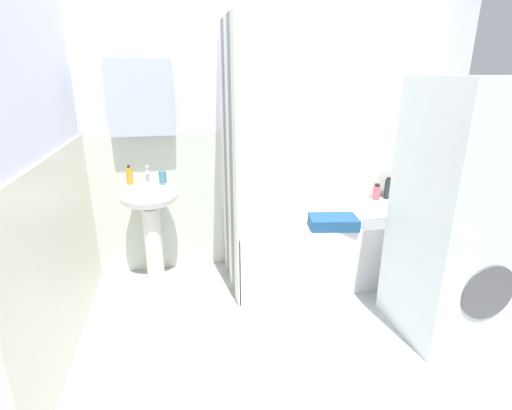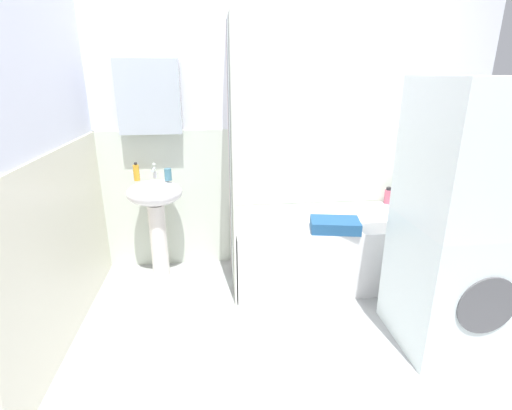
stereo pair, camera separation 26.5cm
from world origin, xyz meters
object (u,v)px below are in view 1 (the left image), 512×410
object	(u,v)px
washer_dryer_stack	(461,214)
sink	(150,211)
soap_dispenser	(129,175)
toothbrush_cup	(163,177)
towel_folded	(333,222)
shampoo_bottle	(388,189)
bathtub	(327,244)
conditioner_bottle	(377,192)

from	to	relation	value
washer_dryer_stack	sink	bearing A→B (deg)	151.57
soap_dispenser	toothbrush_cup	world-z (taller)	soap_dispenser
towel_folded	shampoo_bottle	bearing A→B (deg)	35.75
toothbrush_cup	washer_dryer_stack	bearing A→B (deg)	-30.20
bathtub	washer_dryer_stack	world-z (taller)	washer_dryer_stack
soap_dispenser	shampoo_bottle	world-z (taller)	soap_dispenser
soap_dispenser	conditioner_bottle	size ratio (longest dim) A/B	0.99
toothbrush_cup	conditioner_bottle	distance (m)	1.92
sink	soap_dispenser	size ratio (longest dim) A/B	5.58
sink	conditioner_bottle	size ratio (longest dim) A/B	5.54
bathtub	conditioner_bottle	xyz separation A→B (m)	(0.59, 0.30, 0.34)
sink	bathtub	world-z (taller)	sink
bathtub	towel_folded	distance (m)	0.41
bathtub	towel_folded	bearing A→B (deg)	-105.71
bathtub	toothbrush_cup	bearing A→B (deg)	171.80
soap_dispenser	conditioner_bottle	distance (m)	2.17
soap_dispenser	shampoo_bottle	bearing A→B (deg)	2.38
bathtub	towel_folded	xyz separation A→B (m)	(-0.07, -0.26, 0.31)
toothbrush_cup	bathtub	size ratio (longest dim) A/B	0.06
toothbrush_cup	shampoo_bottle	bearing A→B (deg)	3.26
toothbrush_cup	towel_folded	world-z (taller)	toothbrush_cup
conditioner_bottle	washer_dryer_stack	xyz separation A→B (m)	(-0.09, -1.16, 0.21)
sink	conditioner_bottle	world-z (taller)	sink
sink	toothbrush_cup	world-z (taller)	toothbrush_cup
soap_dispenser	bathtub	xyz separation A→B (m)	(1.56, -0.21, -0.63)
sink	bathtub	bearing A→B (deg)	-7.12
shampoo_bottle	towel_folded	xyz separation A→B (m)	(-0.78, -0.56, -0.05)
bathtub	conditioner_bottle	size ratio (longest dim) A/B	10.70
washer_dryer_stack	soap_dispenser	bearing A→B (deg)	152.41
sink	washer_dryer_stack	size ratio (longest dim) A/B	0.51
soap_dispenser	bathtub	world-z (taller)	soap_dispenser
toothbrush_cup	shampoo_bottle	distance (m)	2.04
shampoo_bottle	washer_dryer_stack	xyz separation A→B (m)	(-0.21, -1.17, 0.19)
toothbrush_cup	conditioner_bottle	size ratio (longest dim) A/B	0.63
bathtub	washer_dryer_stack	xyz separation A→B (m)	(0.50, -0.86, 0.55)
bathtub	washer_dryer_stack	bearing A→B (deg)	-60.12
toothbrush_cup	bathtub	distance (m)	1.46
towel_folded	toothbrush_cup	bearing A→B (deg)	160.31
sink	shampoo_bottle	bearing A→B (deg)	3.37
shampoo_bottle	towel_folded	world-z (taller)	shampoo_bottle
sink	toothbrush_cup	size ratio (longest dim) A/B	8.80
soap_dispenser	towel_folded	world-z (taller)	soap_dispenser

